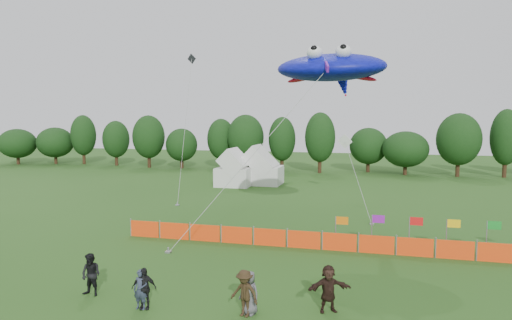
% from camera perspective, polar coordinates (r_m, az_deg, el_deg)
% --- Properties ---
extents(ground, '(160.00, 160.00, 0.00)m').
position_cam_1_polar(ground, '(19.65, -4.60, -16.91)').
color(ground, '#234C16').
rests_on(ground, ground).
extents(treeline, '(104.57, 8.78, 8.36)m').
position_cam_1_polar(treeline, '(62.34, 10.48, 2.26)').
color(treeline, '#382314').
rests_on(treeline, ground).
extents(tent_left, '(3.73, 3.73, 3.29)m').
position_cam_1_polar(tent_left, '(49.69, -2.68, -1.34)').
color(tent_left, white).
rests_on(tent_left, ground).
extents(tent_right, '(4.70, 3.76, 3.32)m').
position_cam_1_polar(tent_right, '(50.85, 0.60, -1.17)').
color(tent_right, silver).
rests_on(tent_right, ground).
extents(barrier_fence, '(21.90, 0.06, 1.00)m').
position_cam_1_polar(barrier_fence, '(26.48, 5.99, -9.88)').
color(barrier_fence, '#FF420E').
rests_on(barrier_fence, ground).
extents(flag_row, '(10.73, 0.69, 2.27)m').
position_cam_1_polar(flag_row, '(27.16, 21.24, -8.00)').
color(flag_row, gray).
rests_on(flag_row, ground).
extents(spectator_a, '(0.57, 0.38, 1.56)m').
position_cam_1_polar(spectator_a, '(18.93, -14.23, -15.42)').
color(spectator_a, '#2D354C').
rests_on(spectator_a, ground).
extents(spectator_b, '(0.92, 0.74, 1.79)m').
position_cam_1_polar(spectator_b, '(20.78, -19.93, -13.34)').
color(spectator_b, black).
rests_on(spectator_b, ground).
extents(spectator_c, '(1.29, 0.96, 1.78)m').
position_cam_1_polar(spectator_c, '(17.76, -1.45, -16.30)').
color(spectator_c, '#312313').
rests_on(spectator_c, ground).
extents(spectator_d, '(1.03, 0.64, 1.64)m').
position_cam_1_polar(spectator_d, '(18.91, -13.83, -15.30)').
color(spectator_d, black).
rests_on(spectator_d, ground).
extents(spectator_e, '(0.93, 0.74, 1.66)m').
position_cam_1_polar(spectator_e, '(17.97, -0.84, -16.24)').
color(spectator_e, '#525157').
rests_on(spectator_e, ground).
extents(spectator_f, '(1.77, 1.18, 1.83)m').
position_cam_1_polar(spectator_f, '(18.32, 9.04, -15.59)').
color(spectator_f, black).
rests_on(spectator_f, ground).
extents(stingray_kite, '(11.82, 14.01, 11.58)m').
position_cam_1_polar(stingray_kite, '(28.51, 9.52, 11.20)').
color(stingray_kite, '#0E14C6').
rests_on(stingray_kite, ground).
extents(small_kite_white, '(3.46, 11.17, 5.94)m').
position_cam_1_polar(small_kite_white, '(40.62, 11.67, 0.36)').
color(small_kite_white, white).
rests_on(small_kite_white, ground).
extents(small_kite_dark, '(0.91, 4.44, 13.23)m').
position_cam_1_polar(small_kite_dark, '(41.01, -8.70, 5.74)').
color(small_kite_dark, black).
rests_on(small_kite_dark, ground).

